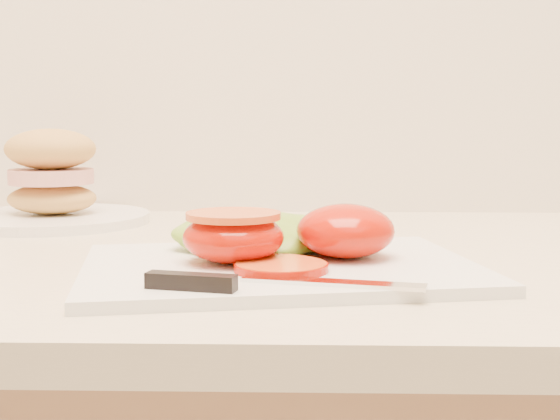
{
  "coord_description": "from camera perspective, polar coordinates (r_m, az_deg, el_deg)",
  "views": [
    {
      "loc": [
        -0.54,
        0.89,
        1.07
      ],
      "look_at": [
        -0.56,
        1.57,
        0.99
      ],
      "focal_mm": 50.0,
      "sensor_mm": 36.0,
      "label": 1
    }
  ],
  "objects": [
    {
      "name": "tomato_slice_1",
      "position": [
        0.66,
        -0.1,
        -3.98
      ],
      "size": [
        0.07,
        0.07,
        0.01
      ],
      "primitive_type": "cylinder",
      "color": "orange",
      "rests_on": "cutting_board"
    },
    {
      "name": "sandwich_plate",
      "position": [
        1.04,
        -16.35,
        1.46
      ],
      "size": [
        0.25,
        0.25,
        0.12
      ],
      "rotation": [
        0.0,
        0.0,
        0.34
      ],
      "color": "white",
      "rests_on": "counter"
    },
    {
      "name": "lettuce_leaf_1",
      "position": [
        0.76,
        1.19,
        -1.77
      ],
      "size": [
        0.15,
        0.14,
        0.03
      ],
      "primitive_type": "ellipsoid",
      "rotation": [
        0.0,
        0.0,
        0.61
      ],
      "color": "#97C433",
      "rests_on": "cutting_board"
    },
    {
      "name": "tomato_slice_0",
      "position": [
        0.64,
        0.08,
        -4.18
      ],
      "size": [
        0.08,
        0.08,
        0.01
      ],
      "primitive_type": "cylinder",
      "color": "orange",
      "rests_on": "cutting_board"
    },
    {
      "name": "cutting_board",
      "position": [
        0.68,
        -0.02,
        -4.28
      ],
      "size": [
        0.38,
        0.3,
        0.01
      ],
      "primitive_type": "cube",
      "rotation": [
        0.0,
        0.0,
        0.18
      ],
      "color": "silver",
      "rests_on": "counter"
    },
    {
      "name": "knife",
      "position": [
        0.58,
        -2.39,
        -5.29
      ],
      "size": [
        0.21,
        0.06,
        0.01
      ],
      "rotation": [
        0.0,
        0.0,
        -0.23
      ],
      "color": "silver",
      "rests_on": "cutting_board"
    },
    {
      "name": "tomato_half_dome",
      "position": [
        0.7,
        4.82,
        -1.52
      ],
      "size": [
        0.09,
        0.09,
        0.05
      ],
      "primitive_type": "ellipsoid",
      "color": "red",
      "rests_on": "cutting_board"
    },
    {
      "name": "tomato_half_cut",
      "position": [
        0.68,
        -3.43,
        -1.84
      ],
      "size": [
        0.09,
        0.09,
        0.04
      ],
      "color": "red",
      "rests_on": "cutting_board"
    },
    {
      "name": "lettuce_leaf_0",
      "position": [
        0.74,
        -1.94,
        -1.78
      ],
      "size": [
        0.16,
        0.11,
        0.03
      ],
      "primitive_type": "ellipsoid",
      "rotation": [
        0.0,
        0.0,
        0.03
      ],
      "color": "#97C433",
      "rests_on": "cutting_board"
    }
  ]
}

